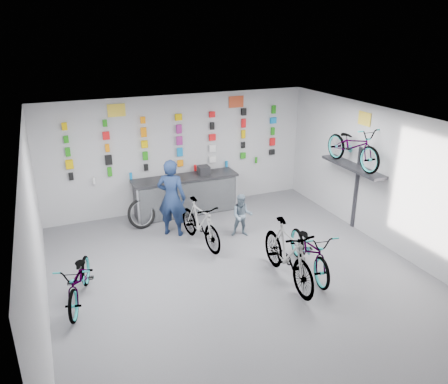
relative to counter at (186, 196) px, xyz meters
name	(u,v)px	position (x,y,z in m)	size (l,w,h in m)	color
floor	(244,282)	(0.00, -3.54, -0.49)	(8.00, 8.00, 0.00)	#4D4D52
ceiling	(247,128)	(0.00, -3.54, 2.51)	(8.00, 8.00, 0.00)	white
wall_back	(179,153)	(0.00, 0.46, 1.01)	(7.00, 7.00, 0.00)	silver
wall_front	(417,356)	(0.00, -7.54, 1.01)	(7.00, 7.00, 0.00)	silver
wall_left	(36,246)	(-3.50, -3.54, 1.01)	(8.00, 8.00, 0.00)	silver
wall_right	(397,184)	(3.50, -3.54, 1.01)	(8.00, 8.00, 0.00)	silver
counter	(186,196)	(0.00, 0.00, 0.00)	(2.70, 0.66, 1.00)	black
merch_wall	(180,143)	(0.03, 0.39, 1.30)	(5.57, 0.08, 1.56)	black
wall_bracket	(353,170)	(3.33, -2.34, 0.98)	(0.39, 1.90, 2.00)	#333338
sign_left	(116,110)	(-1.50, 0.44, 2.23)	(0.42, 0.02, 0.30)	yellow
sign_right	(236,102)	(1.60, 0.44, 2.23)	(0.42, 0.02, 0.30)	#CA4825
sign_side	(364,119)	(3.48, -2.34, 2.16)	(0.02, 0.40, 0.30)	yellow
bike_left	(80,280)	(-2.94, -2.97, -0.05)	(0.58, 1.68, 0.88)	gray
bike_center	(288,254)	(0.76, -3.82, 0.10)	(0.56, 1.97, 1.18)	gray
bike_right	(310,249)	(1.35, -3.68, 0.00)	(0.64, 1.84, 0.97)	gray
bike_service	(200,223)	(-0.24, -1.76, 0.03)	(0.48, 1.71, 1.03)	gray
bike_wall	(353,146)	(3.25, -2.34, 1.57)	(0.63, 1.80, 0.95)	gray
clerk	(172,198)	(-0.67, -1.04, 0.43)	(0.67, 0.44, 1.82)	#162649
customer	(242,215)	(0.79, -1.74, 0.02)	(0.49, 0.39, 1.02)	slate
spare_wheel	(142,214)	(-1.25, -0.37, -0.14)	(0.78, 0.50, 0.71)	black
register	(204,170)	(0.51, 0.01, 0.62)	(0.28, 0.30, 0.22)	black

